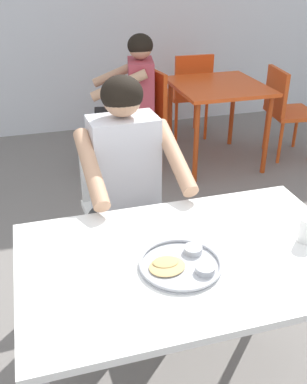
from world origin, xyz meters
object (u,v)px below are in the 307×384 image
drinking_cup (307,229)px  diner_foreground (129,179)px  chair_foreground (120,197)px  chair_red_right (285,107)px  chair_red_left (145,114)px  patron_background (130,93)px  table_background_red (218,95)px  thali_tray (182,264)px  table_foreground (188,270)px  chair_red_far (190,90)px

drinking_cup → diner_foreground: size_ratio=0.08×
diner_foreground → drinking_cup: bearing=-52.1°
chair_foreground → chair_red_right: (1.84, 1.31, -0.03)m
drinking_cup → chair_foreground: 1.12m
chair_red_left → patron_background: 0.25m
table_background_red → chair_red_left: chair_red_left is taller
thali_tray → chair_red_left: bearing=78.2°
chair_red_left → diner_foreground: bearing=-107.6°
chair_red_left → chair_red_right: bearing=-4.2°
table_foreground → chair_foreground: size_ratio=1.42×
chair_red_left → patron_background: (-0.14, -0.03, 0.20)m
thali_tray → diner_foreground: (-0.02, 0.72, -0.01)m
chair_foreground → chair_red_left: size_ratio=1.03×
table_foreground → thali_tray: (-0.05, -0.06, 0.08)m
drinking_cup → patron_background: patron_background is taller
diner_foreground → table_background_red: 1.97m
thali_tray → table_foreground: bearing=50.3°
chair_foreground → table_background_red: bearing=48.9°
chair_foreground → chair_red_right: size_ratio=1.08×
chair_foreground → thali_tray: bearing=-88.0°
drinking_cup → patron_background: size_ratio=0.09×
thali_tray → chair_red_left: chair_red_left is taller
patron_background → thali_tray: bearing=-98.7°
chair_red_far → patron_background: (-0.76, -0.61, 0.20)m
chair_red_left → chair_red_far: size_ratio=0.99×
chair_red_left → patron_background: bearing=-166.2°
diner_foreground → table_background_red: bearing=53.5°
thali_tray → drinking_cup: bearing=1.8°
chair_foreground → chair_red_far: chair_foreground is taller
table_foreground → chair_red_left: chair_red_left is taller
patron_background → table_background_red: bearing=-1.3°
table_foreground → chair_foreground: 0.91m
thali_tray → diner_foreground: 0.72m
chair_foreground → table_background_red: 1.80m
chair_red_left → table_background_red: bearing=-4.6°
thali_tray → patron_background: 2.35m
chair_red_right → drinking_cup: bearing=-119.8°
table_foreground → chair_red_far: (1.07, 2.87, -0.16)m
table_foreground → thali_tray: bearing=-129.7°
drinking_cup → chair_foreground: bearing=120.9°
thali_tray → chair_red_far: chair_red_far is taller
chair_red_right → chair_red_left: bearing=175.8°
table_foreground → table_background_red: table_foreground is taller
drinking_cup → chair_red_far: (0.59, 2.91, -0.28)m
table_foreground → patron_background: 2.28m
diner_foreground → chair_red_right: (1.83, 1.54, -0.26)m
patron_background → table_foreground: bearing=-97.7°
table_foreground → chair_red_right: 2.82m
chair_red_left → table_foreground: bearing=-101.0°
drinking_cup → diner_foreground: (-0.55, 0.70, -0.05)m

